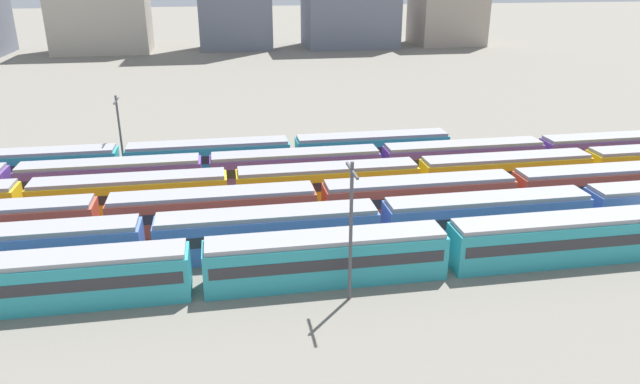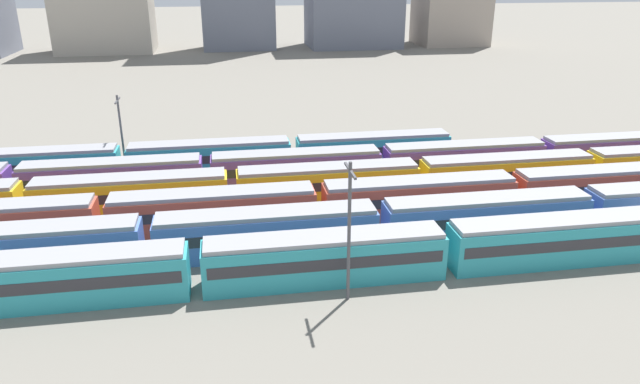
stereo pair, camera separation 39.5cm
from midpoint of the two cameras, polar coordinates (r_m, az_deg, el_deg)
The scene contains 8 objects.
train_track_0 at distance 43.23m, azimuth -11.80°, elevation -7.25°, with size 74.70×3.06×3.75m.
train_track_1 at distance 49.41m, azimuth 6.08°, elevation -3.13°, with size 112.50×3.06×3.75m.
train_track_2 at distance 53.19m, azimuth 0.13°, elevation -1.17°, with size 74.70×3.06×3.75m.
train_track_3 at distance 60.57m, azimuth 9.81°, elevation 1.36°, with size 112.50×3.06×3.75m.
train_track_4 at distance 64.52m, azimuth 6.22°, elevation 2.80°, with size 112.50×3.06×3.75m.
train_track_5 at distance 67.23m, azimuth -10.46°, elevation 3.34°, with size 55.80×3.06×3.75m.
catenary_pole_0 at distance 39.77m, azimuth 3.14°, elevation -3.33°, with size 0.24×3.20×10.27m.
catenary_pole_1 at distance 70.05m, azimuth -18.65°, elevation 5.85°, with size 0.24×3.20×8.74m.
Camera 2 is at (22.76, -38.09, 22.24)m, focal length 32.87 mm.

